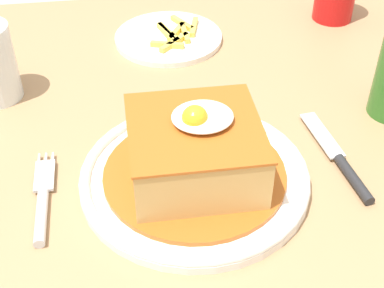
{
  "coord_description": "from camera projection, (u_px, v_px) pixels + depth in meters",
  "views": [
    {
      "loc": [
        -0.05,
        -0.47,
        1.17
      ],
      "look_at": [
        0.02,
        -0.01,
        0.78
      ],
      "focal_mm": 51.22,
      "sensor_mm": 36.0,
      "label": 1
    }
  ],
  "objects": [
    {
      "name": "fork",
      "position": [
        42.0,
        203.0,
        0.59
      ],
      "size": [
        0.02,
        0.14,
        0.01
      ],
      "color": "silver",
      "rests_on": "dining_table"
    },
    {
      "name": "main_plate",
      "position": [
        195.0,
        176.0,
        0.62
      ],
      "size": [
        0.26,
        0.26,
        0.02
      ],
      "color": "white",
      "rests_on": "dining_table"
    },
    {
      "name": "sandwich_meal",
      "position": [
        195.0,
        152.0,
        0.59
      ],
      "size": [
        0.21,
        0.21,
        0.09
      ],
      "color": "#B75B1E",
      "rests_on": "main_plate"
    },
    {
      "name": "knife",
      "position": [
        344.0,
        165.0,
        0.63
      ],
      "size": [
        0.03,
        0.17,
        0.01
      ],
      "color": "#262628",
      "rests_on": "dining_table"
    },
    {
      "name": "side_plate_fries",
      "position": [
        169.0,
        37.0,
        0.87
      ],
      "size": [
        0.17,
        0.17,
        0.02
      ],
      "color": "white",
      "rests_on": "dining_table"
    },
    {
      "name": "dining_table",
      "position": [
        174.0,
        225.0,
        0.71
      ],
      "size": [
        1.32,
        0.95,
        0.74
      ],
      "color": "#A87F56",
      "rests_on": "ground_plane"
    }
  ]
}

